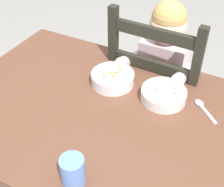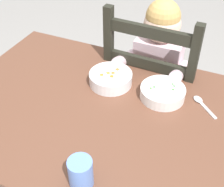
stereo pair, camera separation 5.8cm
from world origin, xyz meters
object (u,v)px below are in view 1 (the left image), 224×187
Objects in this scene: bowl_of_carrots at (113,78)px; spoon at (202,106)px; dining_chair at (158,95)px; child_figure at (161,68)px; drinking_cup at (73,171)px; dining_table at (94,127)px; bowl_of_peas at (164,95)px.

spoon is at bearing 3.79° from bowl_of_carrots.
dining_chair is 0.17m from child_figure.
bowl_of_carrots is (-0.11, -0.29, 0.09)m from child_figure.
child_figure reaches higher than dining_chair.
child_figure reaches higher than drinking_cup.
spoon is 0.56m from drinking_cup.
bowl_of_carrots is (-0.11, -0.30, 0.27)m from dining_chair.
drinking_cup is at bearing -89.68° from child_figure.
child_figure is (0.11, 0.46, 0.04)m from dining_table.
spoon is (0.26, -0.27, 0.07)m from child_figure.
spoon is at bearing 26.88° from dining_table.
drinking_cup reaches higher than dining_table.
bowl_of_peas reaches higher than spoon.
bowl_of_carrots is (0.00, 0.16, 0.14)m from dining_table.
spoon is at bearing -46.17° from child_figure.
child_figure is 5.42× the size of bowl_of_carrots.
drinking_cup is at bearing -76.57° from bowl_of_carrots.
child_figure reaches higher than bowl_of_peas.
bowl_of_carrots is 0.49m from drinking_cup.
dining_chair reaches higher than dining_table.
bowl_of_carrots reaches higher than spoon.
drinking_cup reaches higher than bowl_of_peas.
child_figure reaches higher than dining_table.
dining_table is 11.46× the size of drinking_cup.
bowl_of_peas is 0.22m from bowl_of_carrots.
drinking_cup is (0.01, -0.77, 0.29)m from dining_chair.
child_figure is 0.32m from bowl_of_peas.
bowl_of_peas is at bearing -69.52° from child_figure.
dining_chair is 0.41m from bowl_of_carrots.
dining_chair is at bearing 70.13° from bowl_of_carrots.
dining_table is 0.47m from child_figure.
spoon is 1.15× the size of drinking_cup.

